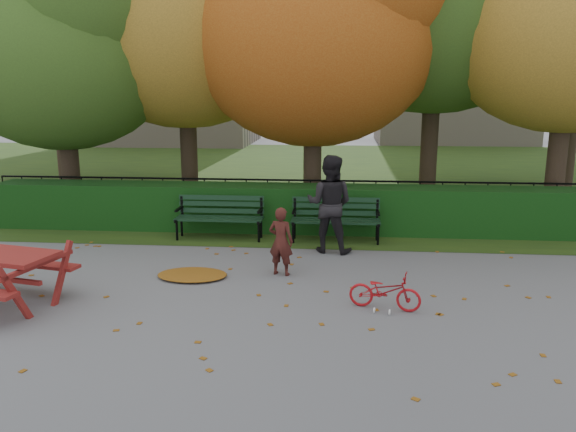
# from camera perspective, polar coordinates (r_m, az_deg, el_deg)

# --- Properties ---
(ground) EXTENTS (90.00, 90.00, 0.00)m
(ground) POSITION_cam_1_polar(r_m,az_deg,el_deg) (8.17, -3.20, -9.02)
(ground) COLOR slate
(ground) RESTS_ON ground
(grass_strip) EXTENTS (90.00, 90.00, 0.00)m
(grass_strip) POSITION_cam_1_polar(r_m,az_deg,el_deg) (21.76, 2.10, 4.57)
(grass_strip) COLOR #1F3613
(grass_strip) RESTS_ON ground
(building_left) EXTENTS (10.00, 7.00, 15.00)m
(building_left) POSITION_cam_1_polar(r_m,az_deg,el_deg) (35.31, -12.32, 19.53)
(building_left) COLOR #A1907F
(building_left) RESTS_ON ground
(building_right) EXTENTS (9.00, 6.00, 12.00)m
(building_right) POSITION_cam_1_polar(r_m,az_deg,el_deg) (36.31, 16.73, 16.71)
(building_right) COLOR #A1907F
(building_right) RESTS_ON ground
(hedge) EXTENTS (13.00, 0.90, 1.00)m
(hedge) POSITION_cam_1_polar(r_m,az_deg,el_deg) (12.33, -0.23, 0.81)
(hedge) COLOR black
(hedge) RESTS_ON ground
(iron_fence) EXTENTS (14.00, 0.04, 1.02)m
(iron_fence) POSITION_cam_1_polar(r_m,az_deg,el_deg) (13.10, 0.09, 1.67)
(iron_fence) COLOR black
(iron_fence) RESTS_ON ground
(tree_a) EXTENTS (5.88, 5.60, 7.48)m
(tree_a) POSITION_cam_1_polar(r_m,az_deg,el_deg) (14.62, -21.57, 17.64)
(tree_a) COLOR black
(tree_a) RESTS_ON ground
(tree_c) EXTENTS (6.30, 6.00, 8.00)m
(tree_c) POSITION_cam_1_polar(r_m,az_deg,el_deg) (13.61, 4.09, 20.18)
(tree_c) COLOR black
(tree_c) RESTS_ON ground
(bench_left) EXTENTS (1.80, 0.57, 0.88)m
(bench_left) POSITION_cam_1_polar(r_m,az_deg,el_deg) (11.74, -6.92, 0.23)
(bench_left) COLOR black
(bench_left) RESTS_ON ground
(bench_right) EXTENTS (1.80, 0.57, 0.88)m
(bench_right) POSITION_cam_1_polar(r_m,az_deg,el_deg) (11.49, 4.87, 0.00)
(bench_right) COLOR black
(bench_right) RESTS_ON ground
(leaf_pile) EXTENTS (1.37, 1.16, 0.08)m
(leaf_pile) POSITION_cam_1_polar(r_m,az_deg,el_deg) (9.46, -9.70, -5.89)
(leaf_pile) COLOR #663B0C
(leaf_pile) RESTS_ON ground
(leaf_scatter) EXTENTS (9.00, 5.70, 0.01)m
(leaf_scatter) POSITION_cam_1_polar(r_m,az_deg,el_deg) (8.45, -2.90, -8.24)
(leaf_scatter) COLOR #663B0C
(leaf_scatter) RESTS_ON ground
(child) EXTENTS (0.48, 0.37, 1.15)m
(child) POSITION_cam_1_polar(r_m,az_deg,el_deg) (9.30, -0.72, -2.58)
(child) COLOR #411914
(child) RESTS_ON ground
(adult) EXTENTS (1.04, 0.89, 1.86)m
(adult) POSITION_cam_1_polar(r_m,az_deg,el_deg) (10.63, 4.25, 1.23)
(adult) COLOR black
(adult) RESTS_ON ground
(bicycle) EXTENTS (1.06, 0.58, 0.53)m
(bicycle) POSITION_cam_1_polar(r_m,az_deg,el_deg) (8.05, 9.81, -7.52)
(bicycle) COLOR #AD0F15
(bicycle) RESTS_ON ground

